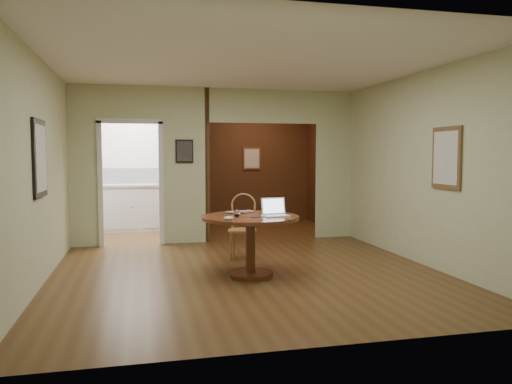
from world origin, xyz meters
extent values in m
plane|color=#4D2E16|center=(0.00, 0.00, 0.00)|extent=(5.00, 5.00, 0.00)
plane|color=white|center=(0.00, 0.00, 2.70)|extent=(5.00, 5.00, 0.00)
plane|color=beige|center=(0.00, -2.50, 1.35)|extent=(5.00, 0.00, 5.00)
plane|color=beige|center=(-2.50, 0.00, 1.35)|extent=(0.00, 5.00, 5.00)
plane|color=beige|center=(2.50, 0.00, 1.35)|extent=(0.00, 5.00, 5.00)
cube|color=beige|center=(-2.25, 2.50, 1.35)|extent=(0.50, 2.70, 0.04)
cube|color=beige|center=(-0.60, 2.50, 1.35)|extent=(0.80, 2.70, 0.04)
cube|color=beige|center=(2.15, 2.50, 1.35)|extent=(0.70, 2.70, 0.04)
plane|color=silver|center=(-1.35, 4.50, 1.35)|extent=(2.70, 0.00, 2.70)
plane|color=#432113|center=(1.15, 5.00, 1.35)|extent=(2.70, 0.00, 2.70)
cube|color=#432113|center=(-0.20, 3.75, 1.35)|extent=(0.08, 2.50, 2.70)
cube|color=black|center=(-2.48, 0.00, 1.50)|extent=(0.03, 0.70, 0.90)
cube|color=brown|center=(2.48, -0.50, 1.50)|extent=(0.03, 0.60, 0.80)
cube|color=black|center=(-0.60, 2.48, 1.60)|extent=(0.30, 0.03, 0.40)
cube|color=white|center=(1.15, 4.98, 1.45)|extent=(0.40, 0.03, 0.50)
cube|color=white|center=(-1.35, 4.49, 1.10)|extent=(2.00, 0.02, 0.32)
cylinder|color=brown|center=(-0.01, -0.08, 0.03)|extent=(0.58, 0.58, 0.05)
cylinder|color=brown|center=(-0.01, -0.08, 0.38)|extent=(0.12, 0.12, 0.67)
cylinder|color=brown|center=(-0.01, -0.08, 0.75)|extent=(1.23, 1.23, 0.04)
cylinder|color=olive|center=(0.09, 0.89, 0.44)|extent=(0.52, 0.52, 0.03)
cylinder|color=olive|center=(-0.10, 0.80, 0.22)|extent=(0.03, 0.03, 0.44)
cylinder|color=olive|center=(0.18, 0.70, 0.22)|extent=(0.03, 0.03, 0.44)
cylinder|color=olive|center=(0.00, 1.08, 0.22)|extent=(0.03, 0.03, 0.44)
cylinder|color=olive|center=(0.27, 0.98, 0.22)|extent=(0.03, 0.03, 0.44)
cylinder|color=olive|center=(-0.02, 1.08, 0.63)|extent=(0.03, 0.03, 0.35)
cylinder|color=olive|center=(0.29, 0.98, 0.63)|extent=(0.03, 0.03, 0.35)
torus|color=olive|center=(0.14, 1.04, 0.78)|extent=(0.37, 0.14, 0.38)
cube|color=white|center=(0.29, -0.21, 0.78)|extent=(0.35, 0.26, 0.02)
cube|color=silver|center=(0.29, -0.24, 0.79)|extent=(0.28, 0.15, 0.00)
cube|color=white|center=(0.29, -0.07, 0.89)|extent=(0.32, 0.10, 0.21)
cube|color=#93A0BB|center=(0.29, -0.08, 0.89)|extent=(0.28, 0.08, 0.18)
imported|color=silver|center=(-0.07, 0.20, 0.78)|extent=(0.41, 0.33, 0.03)
ellipsoid|color=white|center=(-0.35, -0.43, 0.79)|extent=(0.12, 0.07, 0.05)
cylinder|color=#0C1458|center=(0.02, -0.26, 0.77)|extent=(0.14, 0.03, 0.01)
cube|color=silver|center=(-1.35, 4.20, 0.45)|extent=(2.00, 0.55, 0.90)
cube|color=beige|center=(-1.35, 4.20, 0.92)|extent=(2.06, 0.60, 0.04)
sphere|color=#B20C0C|center=(-1.50, 3.91, 0.50)|extent=(0.03, 0.03, 0.03)
sphere|color=#B20C0C|center=(-0.50, 3.91, 0.50)|extent=(0.03, 0.03, 0.03)
ellipsoid|color=#C6AB91|center=(-0.75, 4.20, 1.10)|extent=(0.39, 0.36, 0.33)
camera|label=1|loc=(-1.36, -6.18, 1.55)|focal=35.00mm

